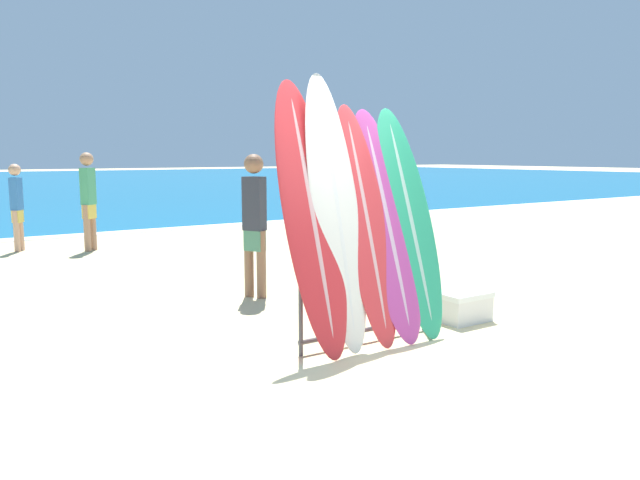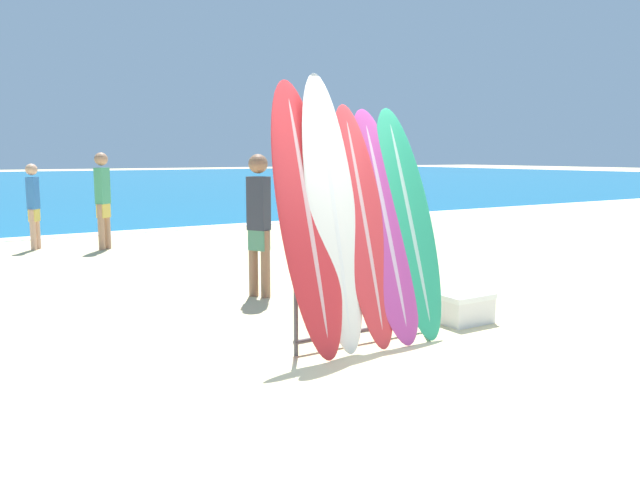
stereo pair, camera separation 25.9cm
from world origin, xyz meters
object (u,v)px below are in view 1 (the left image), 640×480
object	(u,v)px
surfboard_slot_2	(366,223)
person_far_left	(254,220)
cooler_box	(463,306)
surfboard_slot_1	(336,211)
surfboard_rack	(367,294)
surfboard_slot_4	(409,221)
surfboard_slot_0	(311,216)
person_near_water	(88,197)
surfboard_slot_3	(386,223)
person_mid_beach	(17,204)

from	to	relation	value
surfboard_slot_2	person_far_left	distance (m)	2.23
surfboard_slot_2	cooler_box	world-z (taller)	surfboard_slot_2
surfboard_slot_2	person_far_left	bearing A→B (deg)	90.04
surfboard_slot_1	surfboard_slot_2	xyz separation A→B (m)	(0.33, -0.02, -0.13)
surfboard_rack	surfboard_slot_1	size ratio (longest dim) A/B	0.60
surfboard_slot_4	person_far_left	distance (m)	2.29
surfboard_slot_4	cooler_box	xyz separation A→B (m)	(0.75, -0.04, -0.97)
surfboard_slot_0	cooler_box	size ratio (longest dim) A/B	4.48
person_near_water	surfboard_slot_0	bearing A→B (deg)	48.22
person_near_water	person_far_left	size ratio (longest dim) A/B	1.02
surfboard_slot_3	person_near_water	xyz separation A→B (m)	(-1.01, 7.34, -0.13)
surfboard_slot_0	surfboard_slot_4	distance (m)	1.16
surfboard_slot_0	person_far_left	bearing A→B (deg)	74.87
person_near_water	cooler_box	distance (m)	7.71
person_far_left	surfboard_slot_2	bearing A→B (deg)	-28.53
surfboard_slot_1	person_far_left	distance (m)	2.25
surfboard_slot_1	person_mid_beach	xyz separation A→B (m)	(-1.53, 8.02, -0.39)
surfboard_slot_2	surfboard_slot_4	xyz separation A→B (m)	(0.56, 0.01, -0.01)
surfboard_slot_4	surfboard_slot_2	bearing A→B (deg)	-178.78
surfboard_slot_4	person_near_water	xyz separation A→B (m)	(-1.30, 7.34, -0.14)
surfboard_slot_0	person_mid_beach	bearing A→B (deg)	98.97
surfboard_slot_4	person_mid_beach	xyz separation A→B (m)	(-2.42, 8.03, -0.25)
surfboard_rack	surfboard_slot_2	xyz separation A→B (m)	(0.01, 0.05, 0.67)
cooler_box	person_near_water	bearing A→B (deg)	105.57
surfboard_slot_4	person_mid_beach	world-z (taller)	surfboard_slot_4
cooler_box	surfboard_slot_4	bearing A→B (deg)	176.64
surfboard_slot_3	person_mid_beach	bearing A→B (deg)	104.79
surfboard_slot_3	person_mid_beach	xyz separation A→B (m)	(-2.12, 8.03, -0.24)
surfboard_slot_1	person_far_left	world-z (taller)	surfboard_slot_1
surfboard_slot_0	person_near_water	size ratio (longest dim) A/B	1.36
person_far_left	surfboard_slot_4	bearing A→B (deg)	-14.38
surfboard_slot_4	person_far_left	size ratio (longest dim) A/B	1.26
person_mid_beach	cooler_box	distance (m)	8.71
surfboard_slot_0	person_far_left	distance (m)	2.28
surfboard_rack	cooler_box	xyz separation A→B (m)	(1.33, 0.02, -0.31)
person_far_left	surfboard_rack	bearing A→B (deg)	-28.90
person_near_water	person_far_left	distance (m)	5.18
surfboard_rack	person_far_left	size ratio (longest dim) A/B	0.85
surfboard_slot_4	person_far_left	world-z (taller)	surfboard_slot_4
surfboard_slot_0	cooler_box	distance (m)	2.19
surfboard_slot_2	person_mid_beach	size ratio (longest dim) A/B	1.41
surfboard_slot_4	person_far_left	xyz separation A→B (m)	(-0.56, 2.21, -0.15)
surfboard_slot_1	surfboard_slot_3	distance (m)	0.61
surfboard_slot_2	person_mid_beach	distance (m)	8.26
person_near_water	surfboard_slot_1	bearing A→B (deg)	50.28
surfboard_rack	surfboard_slot_4	world-z (taller)	surfboard_slot_4
cooler_box	surfboard_rack	bearing A→B (deg)	-179.18
surfboard_slot_4	person_far_left	bearing A→B (deg)	104.19
surfboard_slot_2	person_far_left	size ratio (longest dim) A/B	1.27
surfboard_slot_3	surfboard_slot_4	distance (m)	0.30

